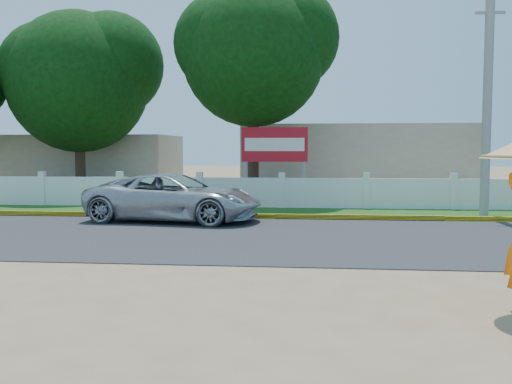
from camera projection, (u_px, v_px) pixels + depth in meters
The scene contains 11 objects.
ground at pixel (244, 280), 9.41m from camera, with size 120.00×120.00×0.00m, color #9E8460.
road at pixel (266, 237), 13.88m from camera, with size 60.00×7.00×0.02m, color #38383A.
grass_verge at pixel (279, 212), 19.08m from camera, with size 60.00×3.50×0.03m, color #2D601E.
curb at pixel (276, 217), 17.39m from camera, with size 40.00×0.18×0.16m, color yellow.
fence at pixel (282, 193), 20.48m from camera, with size 40.00×0.10×1.10m, color silver.
building_near at pixel (353, 160), 26.84m from camera, with size 10.00×6.00×3.20m, color #B7AD99.
building_far at pixel (95, 163), 29.16m from camera, with size 8.00×5.00×2.80m, color #B7AD99.
utility_pole at pixel (487, 103), 17.69m from camera, with size 0.28×0.28×7.12m, color gray.
vehicle at pixel (174, 197), 16.84m from camera, with size 2.37×5.13×1.43m, color #ADB1B6.
billboard at pixel (275, 149), 21.48m from camera, with size 2.50×0.13×2.95m.
tree_row at pixel (311, 70), 22.79m from camera, with size 36.32×7.73×9.18m.
Camera 1 is at (1.14, -9.21, 2.17)m, focal length 40.00 mm.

